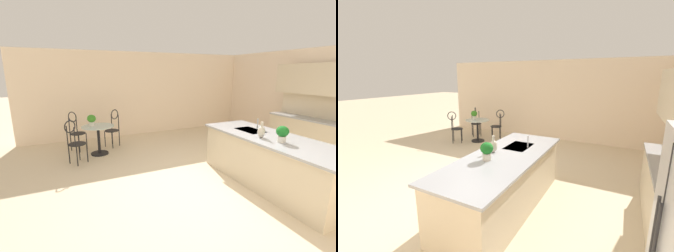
# 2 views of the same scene
# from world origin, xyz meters

# --- Properties ---
(ground_plane) EXTENTS (40.00, 40.00, 0.00)m
(ground_plane) POSITION_xyz_m (0.00, 0.00, 0.00)
(ground_plane) COLOR beige
(wall_left_window) EXTENTS (0.12, 7.80, 2.70)m
(wall_left_window) POSITION_xyz_m (-4.26, 0.00, 1.35)
(wall_left_window) COLOR beige
(wall_left_window) RESTS_ON ground
(kitchen_island) EXTENTS (2.80, 1.06, 0.92)m
(kitchen_island) POSITION_xyz_m (0.30, 0.85, 0.46)
(kitchen_island) COLOR beige
(kitchen_island) RESTS_ON ground
(back_counter_run) EXTENTS (2.44, 0.64, 1.52)m
(back_counter_run) POSITION_xyz_m (-0.40, 3.21, 0.49)
(back_counter_run) COLOR beige
(back_counter_run) RESTS_ON ground
(upper_cabinet_run) EXTENTS (2.40, 0.36, 0.76)m
(upper_cabinet_run) POSITION_xyz_m (-0.40, 3.18, 1.90)
(upper_cabinet_run) COLOR beige
(upper_cabinet_run) RESTS_ON back_counter_run
(bistro_table) EXTENTS (0.80, 0.80, 0.74)m
(bistro_table) POSITION_xyz_m (-2.68, -1.82, 0.45)
(bistro_table) COLOR black
(bistro_table) RESTS_ON ground
(chair_near_window) EXTENTS (0.53, 0.53, 1.04)m
(chair_near_window) POSITION_xyz_m (-2.23, -2.40, 0.57)
(chair_near_window) COLOR black
(chair_near_window) RESTS_ON ground
(chair_by_island) EXTENTS (0.54, 0.54, 1.04)m
(chair_by_island) POSITION_xyz_m (-3.28, -2.32, 0.57)
(chair_by_island) COLOR black
(chair_by_island) RESTS_ON ground
(chair_toward_desk) EXTENTS (0.53, 0.53, 1.04)m
(chair_toward_desk) POSITION_xyz_m (-3.22, -1.35, 0.57)
(chair_toward_desk) COLOR black
(chair_toward_desk) RESTS_ON ground
(sink_faucet) EXTENTS (0.02, 0.02, 0.22)m
(sink_faucet) POSITION_xyz_m (-0.25, 1.03, 1.03)
(sink_faucet) COLOR #B2B5BA
(sink_faucet) RESTS_ON kitchen_island
(potted_plant_on_table) EXTENTS (0.21, 0.21, 0.30)m
(potted_plant_on_table) POSITION_xyz_m (-2.70, -1.96, 0.91)
(potted_plant_on_table) COLOR beige
(potted_plant_on_table) RESTS_ON bistro_table
(potted_plant_counter_near) EXTENTS (0.20, 0.20, 0.28)m
(potted_plant_counter_near) POSITION_xyz_m (0.60, 0.72, 1.08)
(potted_plant_counter_near) COLOR beige
(potted_plant_counter_near) RESTS_ON kitchen_island
(vase_on_counter) EXTENTS (0.13, 0.13, 0.29)m
(vase_on_counter) POSITION_xyz_m (0.25, 0.62, 1.03)
(vase_on_counter) COLOR #BCB29E
(vase_on_counter) RESTS_ON kitchen_island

